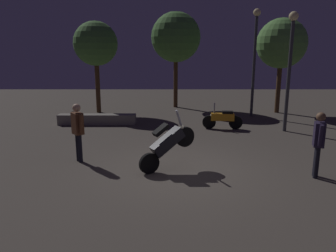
# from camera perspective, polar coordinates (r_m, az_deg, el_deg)

# --- Properties ---
(ground_plane) EXTENTS (40.00, 40.00, 0.00)m
(ground_plane) POSITION_cam_1_polar(r_m,az_deg,el_deg) (8.74, 2.16, -7.98)
(ground_plane) COLOR #4C443D
(motorcycle_black_foreground) EXTENTS (1.49, 0.91, 1.63)m
(motorcycle_black_foreground) POSITION_cam_1_polar(r_m,az_deg,el_deg) (8.57, -0.04, -3.15)
(motorcycle_black_foreground) COLOR black
(motorcycle_black_foreground) RESTS_ON ground_plane
(motorcycle_orange_parked_left) EXTENTS (1.66, 0.39, 1.11)m
(motorcycle_orange_parked_left) POSITION_cam_1_polar(r_m,az_deg,el_deg) (13.57, 9.76, 1.31)
(motorcycle_orange_parked_left) COLOR black
(motorcycle_orange_parked_left) RESTS_ON ground_plane
(person_rider_beside) EXTENTS (0.34, 0.66, 1.69)m
(person_rider_beside) POSITION_cam_1_polar(r_m,az_deg,el_deg) (8.86, 25.30, -2.12)
(person_rider_beside) COLOR black
(person_rider_beside) RESTS_ON ground_plane
(person_bystander_far) EXTENTS (0.48, 0.58, 1.71)m
(person_bystander_far) POSITION_cam_1_polar(r_m,az_deg,el_deg) (9.54, -15.67, -0.25)
(person_bystander_far) COLOR black
(person_bystander_far) RESTS_ON ground_plane
(streetlamp_near) EXTENTS (0.36, 0.36, 5.16)m
(streetlamp_near) POSITION_cam_1_polar(r_m,az_deg,el_deg) (16.45, 15.28, 12.94)
(streetlamp_near) COLOR #38383D
(streetlamp_near) RESTS_ON ground_plane
(streetlamp_far) EXTENTS (0.36, 0.36, 4.65)m
(streetlamp_far) POSITION_cam_1_polar(r_m,az_deg,el_deg) (13.58, 21.02, 11.48)
(streetlamp_far) COLOR #38383D
(streetlamp_far) RESTS_ON ground_plane
(tree_left_bg) EXTENTS (2.26, 2.26, 4.72)m
(tree_left_bg) POSITION_cam_1_polar(r_m,az_deg,el_deg) (17.36, -12.65, 14.01)
(tree_left_bg) COLOR #4C331E
(tree_left_bg) RESTS_ON ground_plane
(tree_center_bg) EXTENTS (2.78, 2.78, 5.38)m
(tree_center_bg) POSITION_cam_1_polar(r_m,az_deg,el_deg) (18.72, 1.50, 15.45)
(tree_center_bg) COLOR #4C331E
(tree_center_bg) RESTS_ON ground_plane
(tree_right_bg) EXTENTS (2.54, 2.54, 4.87)m
(tree_right_bg) POSITION_cam_1_polar(r_m,az_deg,el_deg) (17.91, 19.65, 13.60)
(tree_right_bg) COLOR #4C331E
(tree_right_bg) RESTS_ON ground_plane
(planter_wall_low) EXTENTS (3.43, 0.50, 0.45)m
(planter_wall_low) POSITION_cam_1_polar(r_m,az_deg,el_deg) (14.63, -12.39, 1.17)
(planter_wall_low) COLOR gray
(planter_wall_low) RESTS_ON ground_plane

